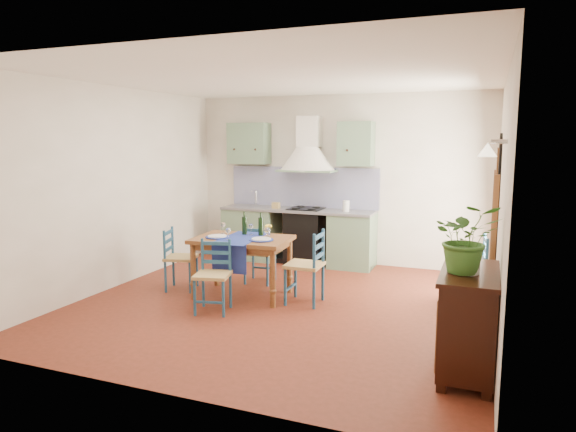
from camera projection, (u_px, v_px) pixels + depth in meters
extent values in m
plane|color=#4F1F11|center=(282.00, 304.00, 6.51)|extent=(5.00, 5.00, 0.00)
cube|color=silver|center=(338.00, 180.00, 8.60)|extent=(5.00, 0.04, 2.80)
cube|color=slate|center=(252.00, 233.00, 8.98)|extent=(0.90, 0.60, 0.88)
cube|color=slate|center=(352.00, 241.00, 8.33)|extent=(0.70, 0.60, 0.88)
cube|color=black|center=(306.00, 237.00, 8.62)|extent=(0.60, 0.58, 0.88)
cube|color=gray|center=(298.00, 210.00, 8.61)|extent=(2.60, 0.64, 0.04)
cube|color=silver|center=(252.00, 208.00, 8.91)|extent=(0.45, 0.40, 0.03)
cylinder|color=silver|center=(256.00, 198.00, 9.06)|extent=(0.02, 0.02, 0.26)
cube|color=black|center=(306.00, 209.00, 8.55)|extent=(0.55, 0.48, 0.02)
cube|color=black|center=(298.00, 259.00, 8.78)|extent=(2.60, 0.50, 0.08)
cube|color=#0A0D5A|center=(303.00, 187.00, 8.81)|extent=(2.65, 0.05, 0.68)
cube|color=slate|center=(249.00, 143.00, 8.91)|extent=(0.70, 0.34, 0.70)
cube|color=slate|center=(356.00, 144.00, 8.22)|extent=(0.55, 0.34, 0.70)
cone|color=silver|center=(307.00, 159.00, 8.48)|extent=(0.96, 0.96, 0.40)
cube|color=silver|center=(309.00, 131.00, 8.50)|extent=(0.36, 0.30, 0.50)
cube|color=silver|center=(501.00, 204.00, 5.40)|extent=(0.04, 5.00, 2.80)
cube|color=black|center=(495.00, 234.00, 6.78)|extent=(0.03, 1.00, 1.65)
cylinder|color=black|center=(499.00, 172.00, 6.65)|extent=(0.03, 1.00, 1.00)
cube|color=brown|center=(493.00, 242.00, 6.29)|extent=(0.06, 0.06, 1.65)
cube|color=brown|center=(493.00, 228.00, 7.28)|extent=(0.06, 0.06, 1.65)
cube|color=brown|center=(495.00, 220.00, 6.96)|extent=(0.04, 0.55, 1.96)
cylinder|color=silver|center=(500.00, 142.00, 4.41)|extent=(0.15, 0.04, 0.04)
cone|color=#FFEDC6|center=(488.00, 150.00, 4.46)|extent=(0.16, 0.16, 0.12)
cube|color=silver|center=(117.00, 188.00, 7.20)|extent=(0.04, 5.00, 2.80)
cube|color=white|center=(281.00, 77.00, 6.09)|extent=(5.00, 5.00, 0.01)
cube|color=brown|center=(242.00, 240.00, 6.75)|extent=(1.29, 0.90, 0.05)
cube|color=brown|center=(242.00, 245.00, 6.76)|extent=(1.16, 0.77, 0.08)
cylinder|color=brown|center=(193.00, 272.00, 6.65)|extent=(0.07, 0.07, 0.73)
cylinder|color=brown|center=(216.00, 260.00, 7.29)|extent=(0.07, 0.07, 0.73)
cylinder|color=brown|center=(273.00, 279.00, 6.32)|extent=(0.07, 0.07, 0.73)
cylinder|color=brown|center=(290.00, 266.00, 6.96)|extent=(0.07, 0.07, 0.73)
cube|color=navy|center=(241.00, 238.00, 6.69)|extent=(0.52, 0.96, 0.01)
cube|color=navy|center=(229.00, 258.00, 6.37)|extent=(0.46, 0.04, 0.38)
cylinder|color=navy|center=(217.00, 237.00, 6.74)|extent=(0.31, 0.31, 0.01)
cylinder|color=silver|center=(217.00, 236.00, 6.74)|extent=(0.25, 0.25, 0.01)
cylinder|color=navy|center=(261.00, 240.00, 6.55)|extent=(0.31, 0.31, 0.01)
cylinder|color=silver|center=(261.00, 239.00, 6.55)|extent=(0.25, 0.25, 0.01)
cylinder|color=black|center=(244.00, 223.00, 6.93)|extent=(0.07, 0.07, 0.32)
cylinder|color=black|center=(261.00, 224.00, 6.86)|extent=(0.07, 0.07, 0.32)
cylinder|color=white|center=(268.00, 233.00, 6.79)|extent=(0.05, 0.05, 0.10)
sphere|color=yellow|center=(268.00, 226.00, 6.77)|extent=(0.10, 0.10, 0.10)
cylinder|color=navy|center=(195.00, 298.00, 6.04)|extent=(0.03, 0.03, 0.44)
cylinder|color=navy|center=(203.00, 273.00, 6.35)|extent=(0.03, 0.03, 0.87)
cylinder|color=navy|center=(223.00, 299.00, 5.99)|extent=(0.03, 0.03, 0.44)
cylinder|color=navy|center=(230.00, 274.00, 6.30)|extent=(0.03, 0.03, 0.87)
cube|color=#A88551|center=(213.00, 275.00, 6.15)|extent=(0.49, 0.49, 0.04)
cube|color=navy|center=(216.00, 262.00, 6.30)|extent=(0.36, 0.11, 0.04)
cube|color=navy|center=(216.00, 253.00, 6.29)|extent=(0.36, 0.11, 0.04)
cube|color=navy|center=(216.00, 243.00, 6.27)|extent=(0.36, 0.11, 0.04)
cube|color=navy|center=(209.00, 302.00, 6.02)|extent=(0.34, 0.11, 0.02)
cylinder|color=navy|center=(275.00, 266.00, 7.58)|extent=(0.03, 0.03, 0.44)
cylinder|color=navy|center=(267.00, 257.00, 7.23)|extent=(0.03, 0.03, 0.86)
cylinder|color=navy|center=(253.00, 264.00, 7.68)|extent=(0.03, 0.03, 0.44)
cylinder|color=navy|center=(245.00, 255.00, 7.33)|extent=(0.03, 0.03, 0.86)
cube|color=#A88551|center=(260.00, 252.00, 7.44)|extent=(0.43, 0.43, 0.04)
cube|color=navy|center=(256.00, 246.00, 7.26)|extent=(0.36, 0.05, 0.04)
cube|color=navy|center=(256.00, 238.00, 7.24)|extent=(0.36, 0.05, 0.04)
cube|color=navy|center=(256.00, 230.00, 7.22)|extent=(0.36, 0.05, 0.04)
cube|color=navy|center=(264.00, 268.00, 7.64)|extent=(0.34, 0.06, 0.02)
cylinder|color=navy|center=(190.00, 277.00, 6.94)|extent=(0.03, 0.03, 0.44)
cylinder|color=navy|center=(165.00, 262.00, 6.94)|extent=(0.03, 0.03, 0.86)
cylinder|color=navy|center=(197.00, 271.00, 7.27)|extent=(0.03, 0.03, 0.44)
cylinder|color=navy|center=(173.00, 256.00, 7.28)|extent=(0.03, 0.03, 0.86)
cube|color=#A88551|center=(181.00, 257.00, 7.09)|extent=(0.49, 0.49, 0.04)
cube|color=navy|center=(169.00, 249.00, 7.09)|extent=(0.12, 0.35, 0.04)
cube|color=navy|center=(168.00, 241.00, 7.07)|extent=(0.12, 0.35, 0.04)
cube|color=navy|center=(168.00, 233.00, 7.05)|extent=(0.12, 0.35, 0.04)
cube|color=navy|center=(194.00, 278.00, 7.11)|extent=(0.12, 0.34, 0.02)
cylinder|color=navy|center=(295.00, 279.00, 6.76)|extent=(0.04, 0.04, 0.48)
cylinder|color=navy|center=(323.00, 265.00, 6.60)|extent=(0.04, 0.04, 0.94)
cylinder|color=navy|center=(285.00, 287.00, 6.41)|extent=(0.04, 0.04, 0.48)
cylinder|color=navy|center=(314.00, 272.00, 6.25)|extent=(0.04, 0.04, 0.94)
cube|color=#A88551|center=(304.00, 265.00, 6.48)|extent=(0.44, 0.44, 0.04)
cube|color=navy|center=(319.00, 256.00, 6.40)|extent=(0.03, 0.40, 0.05)
cube|color=navy|center=(319.00, 246.00, 6.38)|extent=(0.03, 0.40, 0.05)
cube|color=navy|center=(319.00, 236.00, 6.36)|extent=(0.03, 0.40, 0.05)
cube|color=navy|center=(290.00, 287.00, 6.60)|extent=(0.04, 0.38, 0.03)
cylinder|color=navy|center=(454.00, 281.00, 6.72)|extent=(0.04, 0.04, 0.45)
cylinder|color=navy|center=(483.00, 267.00, 6.59)|extent=(0.04, 0.04, 0.88)
cylinder|color=navy|center=(455.00, 289.00, 6.38)|extent=(0.04, 0.04, 0.45)
cylinder|color=navy|center=(486.00, 274.00, 6.26)|extent=(0.04, 0.04, 0.88)
cube|color=#A88551|center=(470.00, 268.00, 6.47)|extent=(0.45, 0.45, 0.04)
cube|color=navy|center=(485.00, 259.00, 6.40)|extent=(0.06, 0.37, 0.04)
cube|color=navy|center=(486.00, 250.00, 6.39)|extent=(0.06, 0.37, 0.04)
cube|color=navy|center=(486.00, 241.00, 6.37)|extent=(0.06, 0.37, 0.04)
cube|color=navy|center=(454.00, 289.00, 6.56)|extent=(0.06, 0.35, 0.02)
cube|color=black|center=(469.00, 320.00, 4.52)|extent=(0.45, 1.00, 0.82)
cube|color=black|center=(471.00, 273.00, 4.46)|extent=(0.50, 1.05, 0.04)
cube|color=brown|center=(439.00, 330.00, 4.40)|extent=(0.02, 0.38, 0.63)
cube|color=brown|center=(443.00, 313.00, 4.82)|extent=(0.02, 0.38, 0.63)
cube|color=black|center=(441.00, 387.00, 4.25)|extent=(0.08, 0.08, 0.08)
cube|color=black|center=(449.00, 347.00, 5.06)|extent=(0.08, 0.08, 0.08)
cube|color=black|center=(486.00, 394.00, 4.12)|extent=(0.08, 0.08, 0.08)
cube|color=black|center=(487.00, 352.00, 4.93)|extent=(0.08, 0.08, 0.08)
imported|color=#356825|center=(467.00, 238.00, 4.36)|extent=(0.63, 0.58, 0.60)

